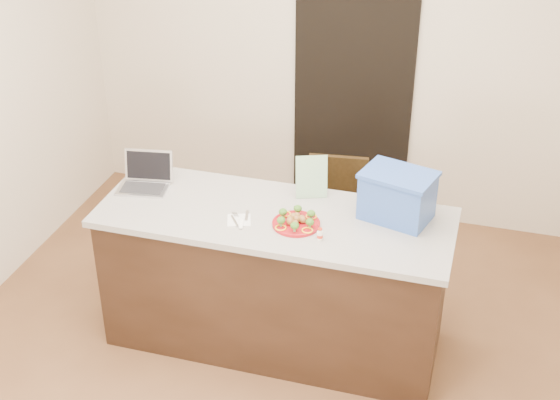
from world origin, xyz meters
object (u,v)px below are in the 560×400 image
(napkin, at_px, (239,220))
(plate, at_px, (296,223))
(island, at_px, (275,279))
(chair, at_px, (334,214))
(laptop, at_px, (146,177))
(yogurt_bottle, at_px, (320,235))
(blue_box, at_px, (397,195))

(napkin, bearing_deg, plate, 7.77)
(plate, relative_size, napkin, 2.07)
(island, distance_m, plate, 0.50)
(napkin, bearing_deg, island, 34.35)
(napkin, height_order, chair, napkin)
(island, relative_size, laptop, 6.28)
(laptop, distance_m, chair, 1.32)
(island, bearing_deg, laptop, 172.66)
(yogurt_bottle, height_order, blue_box, blue_box)
(napkin, distance_m, yogurt_bottle, 0.49)
(island, bearing_deg, plate, -26.57)
(plate, bearing_deg, napkin, -172.23)
(plate, relative_size, chair, 0.30)
(yogurt_bottle, xyz_separation_m, laptop, (-1.17, 0.29, 0.03))
(plate, distance_m, napkin, 0.33)
(chair, bearing_deg, blue_box, -57.97)
(laptop, bearing_deg, plate, -19.73)
(chair, bearing_deg, plate, -99.51)
(island, bearing_deg, napkin, -145.65)
(laptop, height_order, blue_box, blue_box)
(island, relative_size, chair, 2.29)
(plate, height_order, laptop, laptop)
(island, bearing_deg, blue_box, 13.69)
(plate, xyz_separation_m, yogurt_bottle, (0.16, -0.11, 0.02))
(napkin, height_order, blue_box, blue_box)
(island, height_order, plate, plate)
(yogurt_bottle, xyz_separation_m, chair, (-0.12, 0.95, -0.44))
(plate, height_order, napkin, plate)
(laptop, bearing_deg, island, -16.62)
(yogurt_bottle, distance_m, blue_box, 0.51)
(blue_box, bearing_deg, island, -151.09)
(island, distance_m, chair, 0.79)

